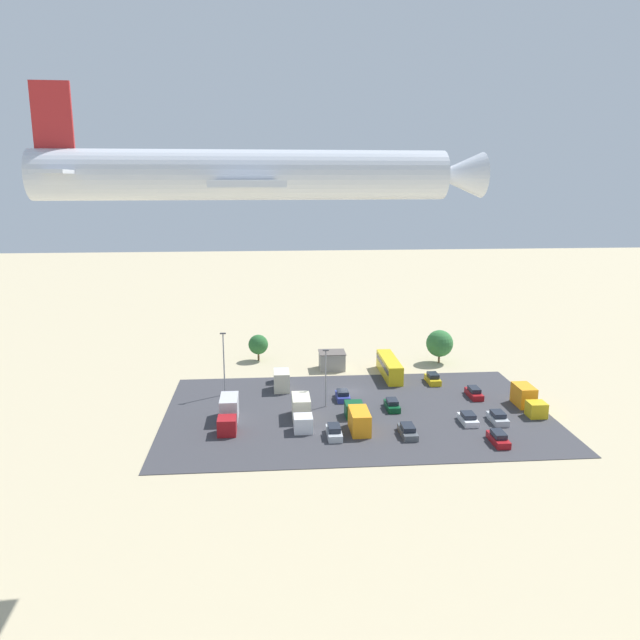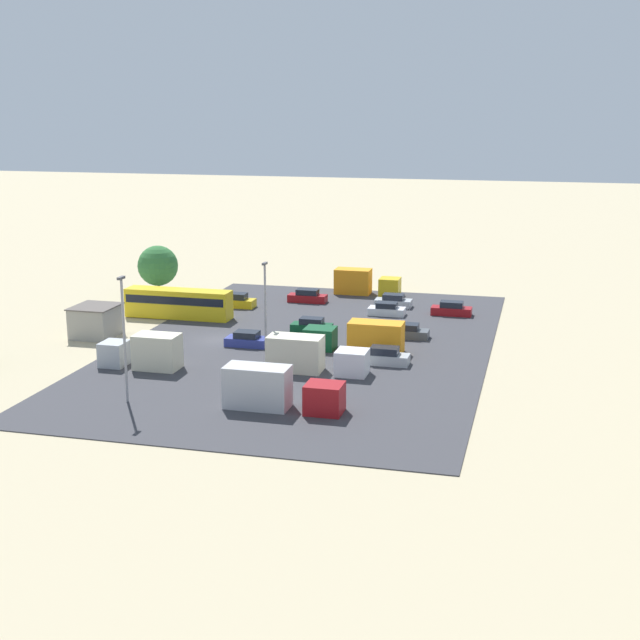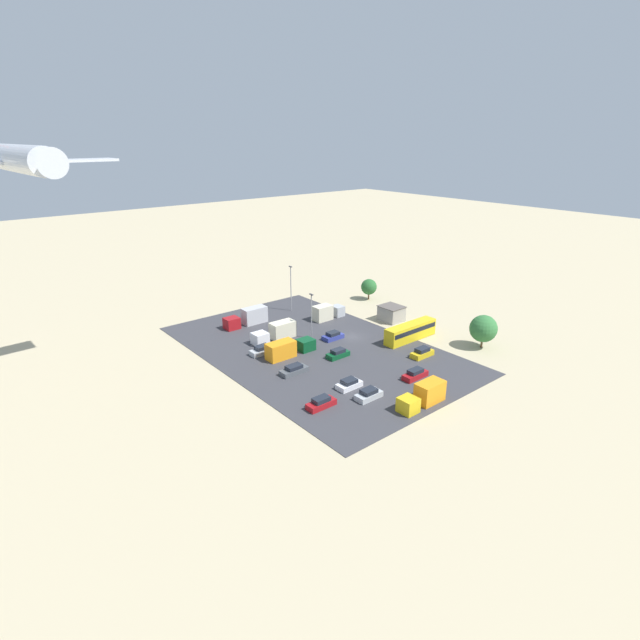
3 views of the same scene
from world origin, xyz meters
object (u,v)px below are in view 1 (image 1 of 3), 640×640
Objects in this scene: parked_car_2 at (468,419)px; parked_truck_1 at (229,413)px; bus at (389,366)px; parked_car_8 at (498,418)px; shed_building at (332,360)px; parked_car_6 at (343,396)px; parked_car_5 at (408,431)px; parked_truck_0 at (527,399)px; parked_car_3 at (474,393)px; parked_car_4 at (392,405)px; parked_truck_3 at (302,411)px; parked_truck_4 at (281,379)px; parked_truck_2 at (358,418)px; airplane at (263,175)px; parked_car_7 at (334,432)px; parked_car_0 at (433,379)px; parked_car_1 at (498,438)px.

parked_car_2 is 0.44× the size of parked_truck_1.
bus is 2.81× the size of parked_car_8.
shed_building reaches higher than parked_car_6.
parked_car_5 reaches higher than parked_car_2.
parked_truck_0 is at bearing 140.40° from shed_building.
parked_car_3 is (-4.21, -10.18, 0.05)m from parked_car_2.
parked_car_4 is (2.60, 15.63, -1.05)m from bus.
parked_truck_1 is (23.40, 3.42, 0.87)m from parked_car_4.
parked_truck_4 is (2.47, -14.43, 0.00)m from parked_truck_3.
parked_truck_4 is at bearing -34.58° from parked_car_4.
parked_car_8 is 19.52m from parked_truck_2.
parked_truck_1 is at bearing 170.75° from parked_truck_2.
parked_car_7 is at bearing 162.16° from airplane.
parked_car_0 is 66.04m from airplane.
parked_car_7 is (23.07, 13.35, 0.01)m from parked_car_3.
shed_building is 1.11× the size of parked_car_8.
parked_car_7 is 15.12m from parked_truck_1.
parked_truck_4 reaches higher than parked_car_5.
parked_car_0 is at bearing -146.46° from parked_truck_3.
parked_car_2 is 19.13m from parked_car_7.
parked_car_7 is at bearing 64.11° from bus.
shed_building reaches higher than parked_car_0.
shed_building is 1.12× the size of parked_car_4.
shed_building is 0.99× the size of parked_car_5.
parked_car_8 is at bearing 134.44° from airplane.
airplane reaches higher than parked_car_1.
parked_truck_4 is (-7.55, -14.35, -0.07)m from parked_truck_1.
parked_truck_0 is (-26.43, 21.86, -0.10)m from shed_building.
parked_car_0 reaches higher than parked_car_5.
shed_building is at bearing -58.80° from parked_car_2.
parked_truck_2 reaches higher than parked_car_6.
parked_car_1 is 7.12m from parked_car_2.
bus reaches higher than parked_truck_0.
parked_car_7 is 0.48× the size of parked_truck_1.
shed_building is 1.05× the size of parked_car_7.
parked_truck_1 is at bearing -4.59° from parked_car_2.
parked_car_4 is at bearing 108.11° from shed_building.
parked_car_5 is (9.21, 3.51, 0.00)m from parked_car_2.
parked_truck_4 reaches higher than parked_car_0.
parked_truck_4 is (6.38, -20.16, 0.76)m from parked_car_7.
parked_car_3 is at bearing -112.46° from parked_car_2.
airplane is at bearing -92.26° from parked_truck_4.
shed_building is at bearing -39.60° from parked_truck_0.
parked_truck_1 is (43.11, 2.12, 0.09)m from parked_truck_0.
shed_building is at bearing 167.11° from airplane.
parked_car_3 is 37.77m from parked_truck_1.
shed_building is at bearing 46.56° from parked_truck_4.
parked_truck_3 is (13.38, 3.51, 0.79)m from parked_car_4.
parked_car_7 is 0.56× the size of parked_truck_0.
bus is 15.88m from parked_car_4.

